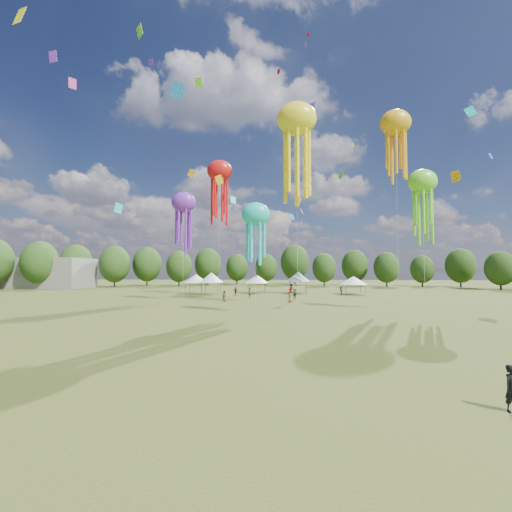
{
  "coord_description": "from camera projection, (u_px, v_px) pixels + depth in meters",
  "views": [
    {
      "loc": [
        -0.6,
        -13.28,
        4.79
      ],
      "look_at": [
        -2.52,
        15.0,
        6.0
      ],
      "focal_mm": 23.28,
      "sensor_mm": 36.0,
      "label": 1
    }
  ],
  "objects": [
    {
      "name": "festival_tents",
      "position": [
        265.0,
        278.0,
        67.42
      ],
      "size": [
        36.67,
        9.59,
        4.46
      ],
      "color": "#47474C",
      "rests_on": "ground"
    },
    {
      "name": "spectator_near",
      "position": [
        224.0,
        296.0,
        50.44
      ],
      "size": [
        1.0,
        0.94,
        1.64
      ],
      "primitive_type": "imported",
      "rotation": [
        0.0,
        0.0,
        2.62
      ],
      "color": "gray",
      "rests_on": "ground"
    },
    {
      "name": "hangar",
      "position": [
        15.0,
        273.0,
        89.81
      ],
      "size": [
        40.0,
        12.0,
        8.0
      ],
      "primitive_type": "cube",
      "color": "gray",
      "rests_on": "ground"
    },
    {
      "name": "small_kites",
      "position": [
        261.0,
        119.0,
        55.56
      ],
      "size": [
        69.3,
        55.94,
        44.34
      ],
      "color": "purple",
      "rests_on": "ground"
    },
    {
      "name": "ground",
      "position": [
        294.0,
        392.0,
        12.99
      ],
      "size": [
        300.0,
        300.0,
        0.0
      ],
      "primitive_type": "plane",
      "color": "#384416",
      "rests_on": "ground"
    },
    {
      "name": "observer_main",
      "position": [
        512.0,
        388.0,
        11.23
      ],
      "size": [
        0.66,
        0.53,
        1.56
      ],
      "primitive_type": "imported",
      "rotation": [
        0.0,
        0.0,
        0.32
      ],
      "color": "black",
      "rests_on": "ground"
    },
    {
      "name": "treeline",
      "position": [
        264.0,
        262.0,
        75.84
      ],
      "size": [
        201.57,
        95.24,
        13.43
      ],
      "color": "#38281C",
      "rests_on": "ground"
    },
    {
      "name": "spectators_far",
      "position": [
        289.0,
        292.0,
        59.66
      ],
      "size": [
        20.85,
        22.37,
        1.86
      ],
      "color": "gray",
      "rests_on": "ground"
    },
    {
      "name": "show_kites",
      "position": [
        298.0,
        164.0,
        51.83
      ],
      "size": [
        39.64,
        27.79,
        32.22
      ],
      "color": "purple",
      "rests_on": "ground"
    }
  ]
}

